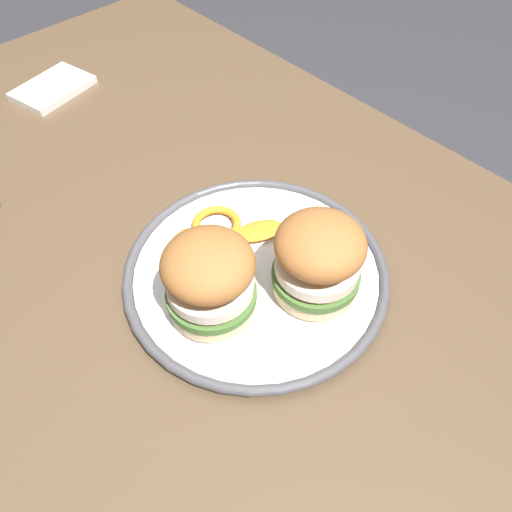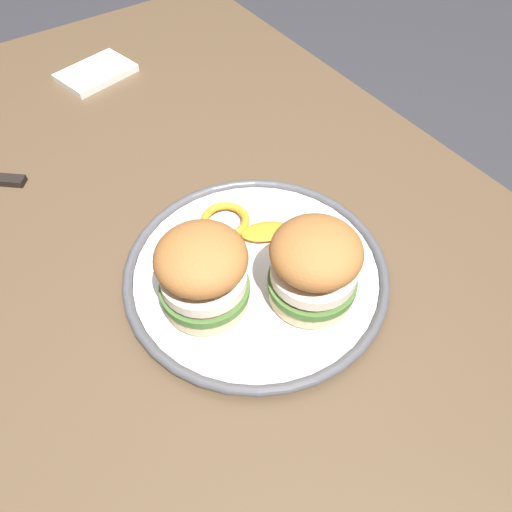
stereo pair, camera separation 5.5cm
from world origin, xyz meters
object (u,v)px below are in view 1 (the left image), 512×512
(dining_table, at_px, (211,322))
(dinner_plate, at_px, (256,272))
(sandwich_half_right, at_px, (209,278))
(sandwich_half_left, at_px, (318,259))

(dining_table, distance_m, dinner_plate, 0.13)
(dinner_plate, relative_size, sandwich_half_right, 2.37)
(dining_table, xyz_separation_m, sandwich_half_left, (-0.11, -0.07, 0.17))
(dinner_plate, height_order, sandwich_half_right, sandwich_half_right)
(dining_table, relative_size, sandwich_half_right, 10.40)
(dining_table, distance_m, sandwich_half_left, 0.22)
(dinner_plate, xyz_separation_m, sandwich_half_left, (-0.07, -0.03, 0.06))
(dinner_plate, bearing_deg, sandwich_half_left, -155.29)
(sandwich_half_left, height_order, sandwich_half_right, same)
(dining_table, height_order, sandwich_half_right, sandwich_half_right)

